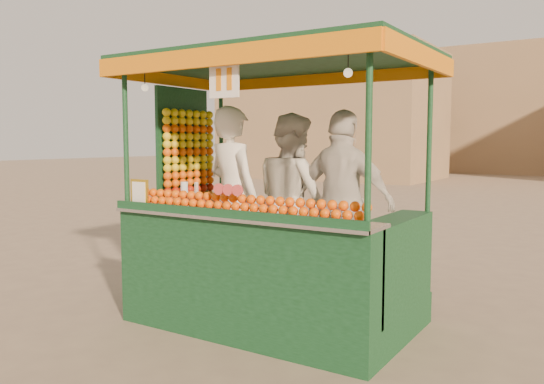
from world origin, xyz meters
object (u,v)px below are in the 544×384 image
Objects in this scene: vendor_left at (233,197)px; vendor_right at (343,203)px; juice_cart at (263,239)px; vendor_middle at (293,200)px.

vendor_left is 1.03× the size of vendor_right.
juice_cart is 0.85m from vendor_right.
vendor_right is (0.67, 0.39, 0.35)m from juice_cart.
juice_cart reaches higher than vendor_right.
vendor_right is at bearing 30.01° from juice_cart.
vendor_right is at bearing -152.52° from vendor_middle.
juice_cart is 0.57m from vendor_left.
vendor_left is 0.62m from vendor_middle.
vendor_left is at bearing 169.16° from juice_cart.
vendor_left is at bearing 19.66° from vendor_right.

